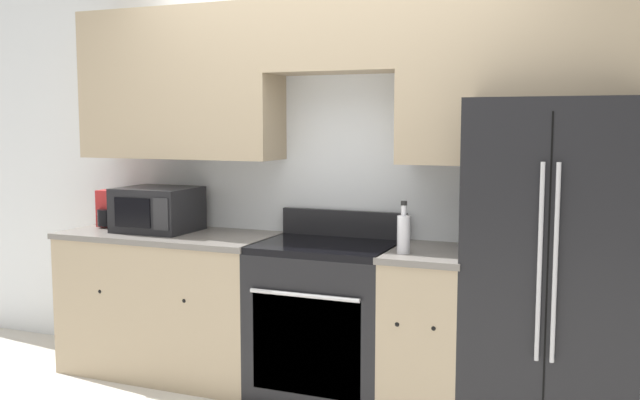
{
  "coord_description": "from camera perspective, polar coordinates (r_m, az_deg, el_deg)",
  "views": [
    {
      "loc": [
        1.54,
        -3.45,
        1.6
      ],
      "look_at": [
        0.0,
        0.31,
        1.16
      ],
      "focal_mm": 40.0,
      "sensor_mm": 36.0,
      "label": 1
    }
  ],
  "objects": [
    {
      "name": "wall_back",
      "position": [
        4.31,
        1.32,
        5.48
      ],
      "size": [
        8.0,
        0.39,
        2.6
      ],
      "color": "silver",
      "rests_on": "ground_plane"
    },
    {
      "name": "lower_cabinets_left",
      "position": [
        4.7,
        -11.85,
        -8.02
      ],
      "size": [
        1.37,
        0.64,
        0.91
      ],
      "color": "tan",
      "rests_on": "ground_plane"
    },
    {
      "name": "lower_cabinets_right",
      "position": [
        4.03,
        8.73,
        -10.34
      ],
      "size": [
        0.45,
        0.64,
        0.91
      ],
      "color": "tan",
      "rests_on": "ground_plane"
    },
    {
      "name": "oven_range",
      "position": [
        4.21,
        0.51,
        -9.51
      ],
      "size": [
        0.8,
        0.65,
        1.07
      ],
      "color": "black",
      "rests_on": "ground_plane"
    },
    {
      "name": "refrigerator",
      "position": [
        3.91,
        18.17,
        -5.0
      ],
      "size": [
        0.84,
        0.79,
        1.72
      ],
      "color": "black",
      "rests_on": "ground_plane"
    },
    {
      "name": "microwave",
      "position": [
        4.67,
        -12.85,
        -0.73
      ],
      "size": [
        0.48,
        0.42,
        0.28
      ],
      "color": "black",
      "rests_on": "lower_cabinets_left"
    },
    {
      "name": "bottle",
      "position": [
        3.81,
        6.7,
        -2.61
      ],
      "size": [
        0.07,
        0.07,
        0.28
      ],
      "color": "silver",
      "rests_on": "lower_cabinets_right"
    },
    {
      "name": "coffee_maker",
      "position": [
        4.96,
        -16.3,
        -0.74
      ],
      "size": [
        0.18,
        0.21,
        0.24
      ],
      "color": "#B22323",
      "rests_on": "lower_cabinets_left"
    }
  ]
}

